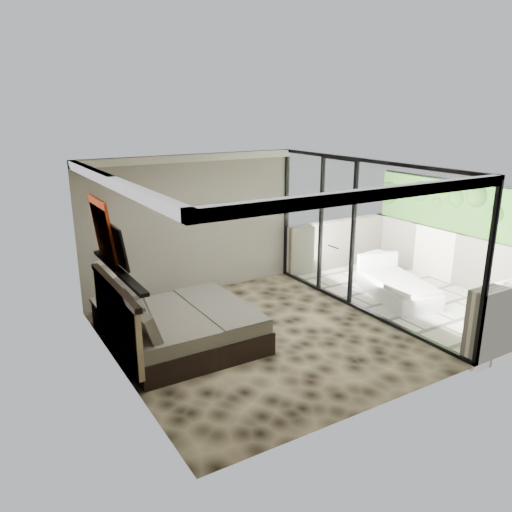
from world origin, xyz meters
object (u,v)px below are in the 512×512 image
bed (179,327)px  lounger (396,287)px  nightstand (110,314)px  table_lamp (106,276)px  ottoman (379,263)px

bed → lounger: 4.56m
nightstand → table_lamp: 0.68m
ottoman → nightstand: bearing=177.9°
nightstand → ottoman: size_ratio=1.08×
ottoman → bed: bearing=-168.7°
nightstand → lounger: size_ratio=0.27×
bed → lounger: size_ratio=1.10×
bed → ottoman: size_ratio=4.45×
table_lamp → ottoman: 6.11m
bed → nightstand: bearing=119.7°
bed → lounger: bed is taller
bed → lounger: (4.56, -0.20, -0.13)m
bed → nightstand: size_ratio=4.12×
ottoman → lounger: lounger is taller
lounger → nightstand: bearing=179.2°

